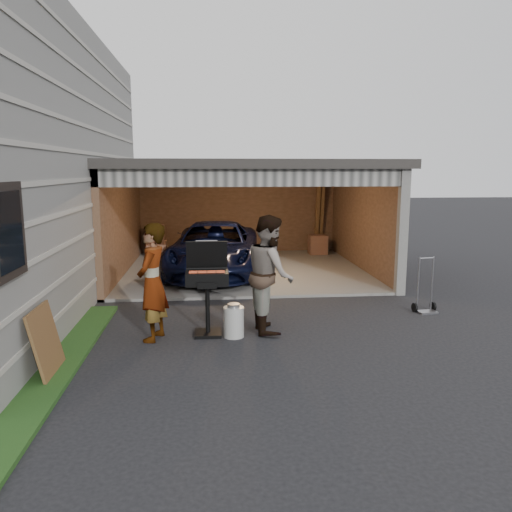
% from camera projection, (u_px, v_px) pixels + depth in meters
% --- Properties ---
extents(ground, '(80.00, 80.00, 0.00)m').
position_uv_depth(ground, '(225.00, 364.00, 6.99)').
color(ground, black).
rests_on(ground, ground).
extents(groundcover_strip, '(0.50, 8.00, 0.06)m').
position_uv_depth(groundcover_strip, '(35.00, 401.00, 5.79)').
color(groundcover_strip, '#193814').
rests_on(groundcover_strip, ground).
extents(garage, '(6.80, 6.30, 2.90)m').
position_uv_depth(garage, '(244.00, 200.00, 13.40)').
color(garage, '#605E59').
rests_on(garage, ground).
extents(minivan, '(2.59, 4.86, 1.30)m').
position_uv_depth(minivan, '(215.00, 251.00, 12.70)').
color(minivan, black).
rests_on(minivan, ground).
extents(woman, '(0.61, 0.77, 1.87)m').
position_uv_depth(woman, '(152.00, 282.00, 7.84)').
color(woman, silver).
rests_on(woman, ground).
extents(man, '(0.80, 0.99, 1.96)m').
position_uv_depth(man, '(270.00, 274.00, 8.30)').
color(man, '#4D311E').
rests_on(man, ground).
extents(bbq_grill, '(0.68, 0.60, 1.52)m').
position_uv_depth(bbq_grill, '(207.00, 281.00, 8.10)').
color(bbq_grill, black).
rests_on(bbq_grill, ground).
extents(propane_tank, '(0.39, 0.39, 0.50)m').
position_uv_depth(propane_tank, '(234.00, 322.00, 8.08)').
color(propane_tank, '#B9BAB6').
rests_on(propane_tank, ground).
extents(plywood_panel, '(0.23, 0.84, 0.93)m').
position_uv_depth(plywood_panel, '(46.00, 342.00, 6.51)').
color(plywood_panel, brown).
rests_on(plywood_panel, ground).
extents(hand_truck, '(0.46, 0.37, 1.06)m').
position_uv_depth(hand_truck, '(426.00, 302.00, 9.49)').
color(hand_truck, slate).
rests_on(hand_truck, ground).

